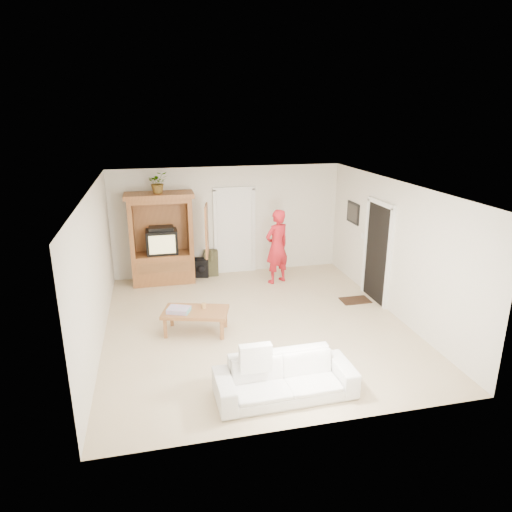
{
  "coord_description": "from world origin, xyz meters",
  "views": [
    {
      "loc": [
        -1.73,
        -7.61,
        3.86
      ],
      "look_at": [
        0.14,
        0.6,
        1.15
      ],
      "focal_mm": 32.0,
      "sensor_mm": 36.0,
      "label": 1
    }
  ],
  "objects": [
    {
      "name": "floor",
      "position": [
        0.0,
        0.0,
        0.0
      ],
      "size": [
        6.0,
        6.0,
        0.0
      ],
      "primitive_type": "plane",
      "color": "tan",
      "rests_on": "ground"
    },
    {
      "name": "ceiling",
      "position": [
        0.0,
        0.0,
        2.6
      ],
      "size": [
        6.0,
        6.0,
        0.0
      ],
      "primitive_type": "plane",
      "rotation": [
        3.14,
        0.0,
        0.0
      ],
      "color": "white",
      "rests_on": "floor"
    },
    {
      "name": "wall_back",
      "position": [
        0.0,
        3.0,
        1.3
      ],
      "size": [
        5.5,
        0.0,
        5.5
      ],
      "primitive_type": "plane",
      "rotation": [
        1.57,
        0.0,
        0.0
      ],
      "color": "silver",
      "rests_on": "floor"
    },
    {
      "name": "wall_front",
      "position": [
        0.0,
        -3.0,
        1.3
      ],
      "size": [
        5.5,
        0.0,
        5.5
      ],
      "primitive_type": "plane",
      "rotation": [
        -1.57,
        0.0,
        0.0
      ],
      "color": "silver",
      "rests_on": "floor"
    },
    {
      "name": "wall_left",
      "position": [
        -2.75,
        0.0,
        1.3
      ],
      "size": [
        0.0,
        6.0,
        6.0
      ],
      "primitive_type": "plane",
      "rotation": [
        1.57,
        0.0,
        1.57
      ],
      "color": "silver",
      "rests_on": "floor"
    },
    {
      "name": "wall_right",
      "position": [
        2.75,
        0.0,
        1.3
      ],
      "size": [
        0.0,
        6.0,
        6.0
      ],
      "primitive_type": "plane",
      "rotation": [
        1.57,
        0.0,
        -1.57
      ],
      "color": "silver",
      "rests_on": "floor"
    },
    {
      "name": "armoire",
      "position": [
        -1.58,
        2.66,
        0.91
      ],
      "size": [
        1.82,
        1.14,
        2.1
      ],
      "color": "#985B2F",
      "rests_on": "floor"
    },
    {
      "name": "door_back",
      "position": [
        0.15,
        2.97,
        1.02
      ],
      "size": [
        0.85,
        0.05,
        2.04
      ],
      "primitive_type": "cube",
      "color": "white",
      "rests_on": "floor"
    },
    {
      "name": "doorway_right",
      "position": [
        2.73,
        0.6,
        1.02
      ],
      "size": [
        0.05,
        0.9,
        2.04
      ],
      "primitive_type": "cube",
      "color": "black",
      "rests_on": "floor"
    },
    {
      "name": "framed_picture",
      "position": [
        2.73,
        1.9,
        1.6
      ],
      "size": [
        0.03,
        0.6,
        0.48
      ],
      "primitive_type": "cube",
      "color": "black",
      "rests_on": "wall_right"
    },
    {
      "name": "doormat",
      "position": [
        2.3,
        0.6,
        0.01
      ],
      "size": [
        0.6,
        0.4,
        0.02
      ],
      "primitive_type": "cube",
      "color": "#382316",
      "rests_on": "floor"
    },
    {
      "name": "plant",
      "position": [
        -1.6,
        2.63,
        2.34
      ],
      "size": [
        0.48,
        0.43,
        0.47
      ],
      "primitive_type": "imported",
      "rotation": [
        0.0,
        0.0,
        0.15
      ],
      "color": "#4C7238",
      "rests_on": "armoire"
    },
    {
      "name": "man",
      "position": [
        0.97,
        2.05,
        0.87
      ],
      "size": [
        0.75,
        0.64,
        1.73
      ],
      "primitive_type": "imported",
      "rotation": [
        0.0,
        0.0,
        3.57
      ],
      "color": "red",
      "rests_on": "floor"
    },
    {
      "name": "sofa",
      "position": [
        -0.1,
        -2.29,
        0.29
      ],
      "size": [
        1.98,
        0.81,
        0.57
      ],
      "primitive_type": "imported",
      "rotation": [
        0.0,
        0.0,
        0.03
      ],
      "color": "silver",
      "rests_on": "floor"
    },
    {
      "name": "coffee_table",
      "position": [
        -1.13,
        -0.08,
        0.37
      ],
      "size": [
        1.28,
        0.92,
        0.43
      ],
      "rotation": [
        0.0,
        0.0,
        -0.28
      ],
      "color": "brown",
      "rests_on": "floor"
    },
    {
      "name": "towel",
      "position": [
        -1.42,
        -0.08,
        0.47
      ],
      "size": [
        0.46,
        0.4,
        0.08
      ],
      "primitive_type": "cube",
      "rotation": [
        0.0,
        0.0,
        -0.39
      ],
      "color": "#FF54AD",
      "rests_on": "coffee_table"
    },
    {
      "name": "candle",
      "position": [
        -0.97,
        -0.03,
        0.48
      ],
      "size": [
        0.08,
        0.08,
        0.1
      ],
      "primitive_type": "cylinder",
      "color": "tan",
      "rests_on": "coffee_table"
    },
    {
      "name": "backpack_black",
      "position": [
        -0.72,
        2.77,
        0.23
      ],
      "size": [
        0.41,
        0.3,
        0.45
      ],
      "primitive_type": null,
      "rotation": [
        0.0,
        0.0,
        -0.25
      ],
      "color": "black",
      "rests_on": "floor"
    },
    {
      "name": "backpack_olive",
      "position": [
        -0.47,
        2.85,
        0.32
      ],
      "size": [
        0.34,
        0.26,
        0.63
      ],
      "primitive_type": null,
      "rotation": [
        0.0,
        0.0,
        -0.03
      ],
      "color": "#47442B",
      "rests_on": "floor"
    }
  ]
}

